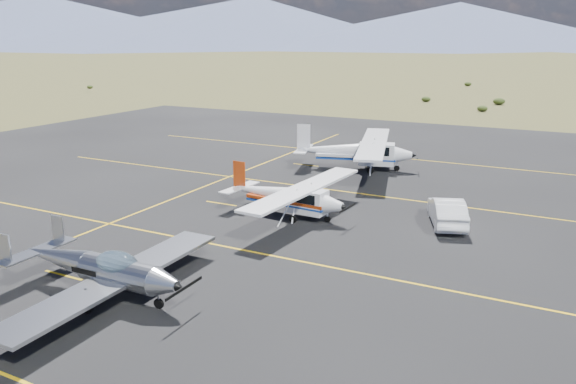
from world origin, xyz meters
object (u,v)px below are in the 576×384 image
Objects in this scene: aircraft_low_wing at (102,268)px; aircraft_plain at (356,150)px; sedan at (447,211)px; aircraft_cessna at (287,195)px.

aircraft_plain reaches higher than aircraft_low_wing.
aircraft_plain is 2.88× the size of sedan.
sedan is at bearing 54.99° from aircraft_low_wing.
aircraft_cessna is 11.57m from aircraft_plain.
aircraft_low_wing is at bearing 35.71° from sedan.
aircraft_low_wing reaches higher than sedan.
aircraft_cessna reaches higher than sedan.
aircraft_low_wing is 0.98× the size of aircraft_cessna.
aircraft_low_wing is 2.34× the size of sedan.
aircraft_plain reaches higher than sedan.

